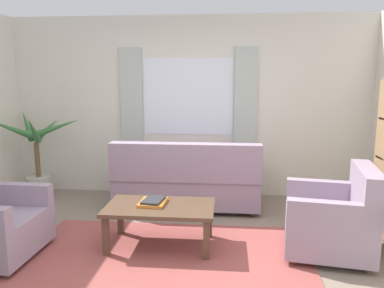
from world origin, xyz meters
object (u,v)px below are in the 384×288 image
at_px(coffee_table, 160,211).
at_px(potted_plant, 37,161).
at_px(book_stack_on_table, 153,202).
at_px(couch, 187,181).
at_px(armchair_right, 335,219).

height_order(coffee_table, potted_plant, potted_plant).
bearing_deg(book_stack_on_table, couch, 78.84).
bearing_deg(armchair_right, coffee_table, -81.05).
xyz_separation_m(armchair_right, book_stack_on_table, (-1.81, 0.03, 0.11)).
distance_m(armchair_right, book_stack_on_table, 1.82).
xyz_separation_m(armchair_right, potted_plant, (-3.76, 1.41, 0.20)).
bearing_deg(potted_plant, book_stack_on_table, -35.25).
bearing_deg(armchair_right, couch, -118.41).
distance_m(couch, armchair_right, 1.99).
relative_size(armchair_right, potted_plant, 0.74).
bearing_deg(armchair_right, book_stack_on_table, -82.33).
xyz_separation_m(couch, coffee_table, (-0.15, -1.21, 0.01)).
relative_size(coffee_table, potted_plant, 0.86).
bearing_deg(coffee_table, armchair_right, 0.22).
distance_m(coffee_table, potted_plant, 2.48).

